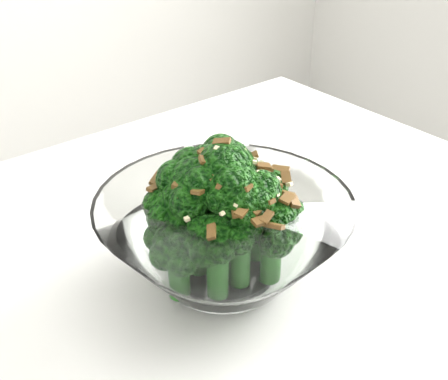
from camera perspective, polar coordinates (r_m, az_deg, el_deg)
broccoli_dish at (r=0.50m, az=-0.03°, el=-3.60°), size 0.21×0.21×0.13m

